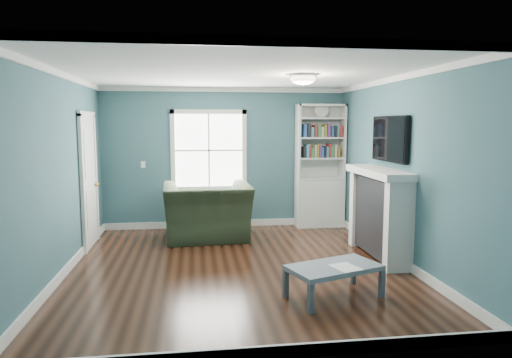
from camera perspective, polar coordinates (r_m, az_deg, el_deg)
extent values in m
plane|color=black|center=(6.33, -2.25, -10.92)|extent=(5.00, 5.00, 0.00)
plane|color=#346066|center=(8.55, -3.89, 2.61)|extent=(4.50, 0.00, 4.50)
plane|color=#346066|center=(3.61, 1.43, -3.29)|extent=(4.50, 0.00, 4.50)
plane|color=#346066|center=(6.27, -23.25, 0.50)|extent=(0.00, 5.00, 5.00)
plane|color=#346066|center=(6.66, 17.35, 1.09)|extent=(0.00, 5.00, 5.00)
plane|color=white|center=(6.07, -2.37, 13.17)|extent=(5.00, 5.00, 0.00)
cube|color=white|center=(8.71, -3.81, -5.56)|extent=(4.50, 0.03, 0.12)
cube|color=white|center=(4.03, 1.34, -20.89)|extent=(4.50, 0.03, 0.12)
cube|color=white|center=(6.51, -22.59, -10.41)|extent=(0.03, 5.00, 0.12)
cube|color=white|center=(6.88, 16.86, -9.23)|extent=(0.03, 5.00, 0.12)
cube|color=white|center=(8.52, -3.95, 11.07)|extent=(4.50, 0.04, 0.08)
cube|color=white|center=(3.62, 1.45, 16.80)|extent=(4.50, 0.04, 0.08)
cube|color=white|center=(6.26, -23.63, 12.04)|extent=(0.04, 5.00, 0.08)
cube|color=white|center=(6.65, 17.59, 11.96)|extent=(0.04, 5.00, 0.08)
cube|color=white|center=(8.52, -5.91, 3.58)|extent=(1.24, 0.01, 1.34)
cube|color=white|center=(8.51, -10.36, 3.50)|extent=(0.08, 0.06, 1.50)
cube|color=white|center=(8.55, -1.47, 3.63)|extent=(0.08, 0.06, 1.50)
cube|color=white|center=(8.57, -5.85, -1.17)|extent=(1.40, 0.06, 0.08)
cube|color=white|center=(8.49, -5.97, 8.37)|extent=(1.40, 0.06, 0.08)
cube|color=white|center=(8.50, -5.91, 3.58)|extent=(1.24, 0.03, 0.03)
cube|color=white|center=(8.50, -5.91, 3.58)|extent=(0.03, 0.03, 1.34)
cube|color=silver|center=(8.75, 7.92, -2.96)|extent=(0.90, 0.35, 0.90)
cube|color=silver|center=(8.52, 5.25, 4.60)|extent=(0.04, 0.35, 1.40)
cube|color=silver|center=(8.75, 10.76, 4.57)|extent=(0.04, 0.35, 1.40)
cube|color=silver|center=(8.79, 7.75, 4.64)|extent=(0.90, 0.02, 1.40)
cube|color=silver|center=(8.63, 8.12, 9.11)|extent=(0.90, 0.35, 0.04)
cube|color=silver|center=(8.68, 7.97, 0.10)|extent=(0.84, 0.33, 0.03)
cube|color=silver|center=(8.64, 8.01, 2.60)|extent=(0.84, 0.33, 0.03)
cube|color=silver|center=(8.62, 8.05, 5.12)|extent=(0.84, 0.33, 0.03)
cube|color=silver|center=(8.62, 8.09, 7.51)|extent=(0.84, 0.33, 0.03)
cube|color=black|center=(8.62, 8.06, 3.42)|extent=(0.70, 0.25, 0.22)
cube|color=teal|center=(8.60, 8.10, 5.95)|extent=(0.70, 0.25, 0.22)
cylinder|color=beige|center=(8.58, 8.20, 8.49)|extent=(0.26, 0.06, 0.26)
cube|color=black|center=(6.88, 15.22, -4.56)|extent=(0.30, 1.20, 1.10)
cube|color=black|center=(6.91, 15.02, -6.19)|extent=(0.22, 0.65, 0.70)
cube|color=silver|center=(6.27, 17.44, -5.73)|extent=(0.36, 0.16, 1.20)
cube|color=silver|center=(7.48, 13.09, -3.58)|extent=(0.36, 0.16, 1.20)
cube|color=silver|center=(6.77, 15.08, 0.83)|extent=(0.44, 1.58, 0.10)
cube|color=black|center=(6.79, 16.38, 4.83)|extent=(0.06, 1.10, 0.65)
cube|color=silver|center=(7.64, -20.18, -0.38)|extent=(0.04, 0.80, 2.05)
cube|color=white|center=(7.20, -20.87, -0.83)|extent=(0.05, 0.08, 2.13)
cube|color=white|center=(8.08, -19.43, 0.02)|extent=(0.05, 0.08, 2.13)
cube|color=white|center=(7.59, -20.44, 7.62)|extent=(0.05, 0.98, 0.08)
sphere|color=#BF8C3F|center=(7.93, -19.27, -0.64)|extent=(0.07, 0.07, 0.07)
ellipsoid|color=white|center=(6.31, 5.91, 12.35)|extent=(0.34, 0.34, 0.15)
cylinder|color=white|center=(6.31, 5.92, 12.76)|extent=(0.38, 0.38, 0.03)
cube|color=white|center=(8.57, -13.93, 1.76)|extent=(0.08, 0.01, 0.12)
imported|color=black|center=(7.72, -6.13, -2.92)|extent=(1.47, 0.99, 1.25)
cube|color=#444A52|center=(4.87, 6.85, -14.62)|extent=(0.07, 0.07, 0.31)
cube|color=#444A52|center=(5.43, 15.45, -12.49)|extent=(0.07, 0.07, 0.31)
cube|color=#444A52|center=(5.26, 3.73, -12.92)|extent=(0.07, 0.07, 0.31)
cube|color=#444A52|center=(5.79, 12.04, -11.18)|extent=(0.07, 0.07, 0.31)
cube|color=slate|center=(5.26, 9.73, -10.87)|extent=(1.14, 0.86, 0.06)
cube|color=white|center=(5.20, 11.14, -10.78)|extent=(0.34, 0.38, 0.00)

